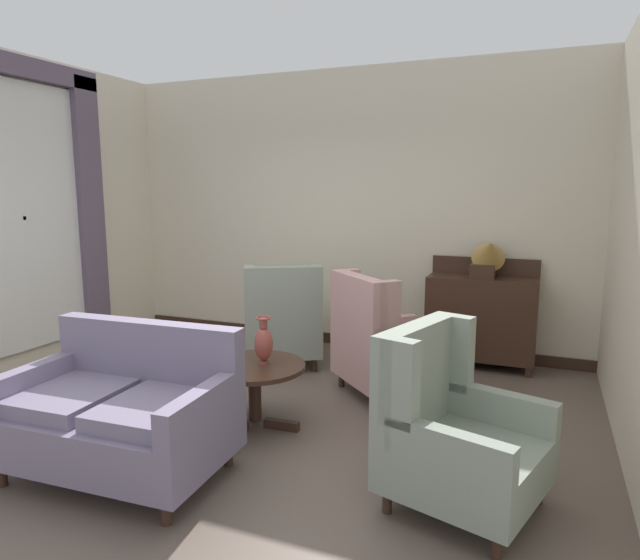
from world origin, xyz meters
name	(u,v)px	position (x,y,z in m)	size (l,w,h in m)	color
ground	(226,432)	(0.00, 0.00, 0.00)	(7.72, 7.72, 0.00)	brown
wall_back	(345,211)	(0.00, 2.64, 1.57)	(5.68, 0.08, 3.15)	beige
wall_left	(33,213)	(-2.76, 0.79, 1.57)	(0.08, 3.70, 3.15)	beige
baseboard_back	(342,339)	(0.00, 2.59, 0.06)	(5.52, 0.03, 0.12)	#382319
window_with_curtains	(24,202)	(-2.66, 0.62, 1.69)	(0.12, 2.01, 2.95)	silver
coffee_table	(255,377)	(0.15, 0.18, 0.39)	(0.78, 0.78, 0.50)	#382319
porcelain_vase	(264,342)	(0.21, 0.23, 0.66)	(0.14, 0.14, 0.37)	brown
settee	(122,413)	(-0.29, -0.77, 0.40)	(1.44, 0.92, 0.94)	slate
armchair_foreground_right	(282,323)	(-0.33, 1.64, 0.45)	(1.11, 1.15, 1.07)	gray
armchair_near_sideboard	(452,432)	(1.73, -0.33, 0.44)	(0.99, 0.99, 1.04)	gray
armchair_far_left	(384,346)	(0.89, 1.22, 0.45)	(1.19, 1.19, 1.10)	tan
side_table	(402,373)	(1.21, 0.61, 0.42)	(0.45, 0.45, 0.71)	#382319
sideboard	(481,317)	(1.60, 2.34, 0.53)	(1.08, 0.41, 1.12)	#382319
gramophone	(488,255)	(1.64, 2.26, 1.18)	(0.39, 0.48, 0.51)	#382319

